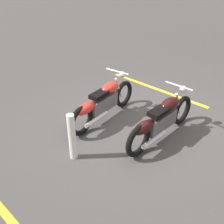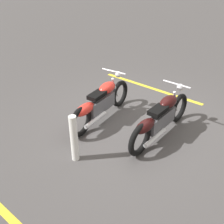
% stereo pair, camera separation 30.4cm
% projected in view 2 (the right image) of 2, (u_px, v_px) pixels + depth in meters
% --- Properties ---
extents(ground_plane, '(60.00, 60.00, 0.00)m').
position_uv_depth(ground_plane, '(138.00, 121.00, 6.14)').
color(ground_plane, '#474444').
extents(motorcycle_bright_foreground, '(2.22, 0.68, 1.04)m').
position_uv_depth(motorcycle_bright_foreground, '(101.00, 103.00, 5.95)').
color(motorcycle_bright_foreground, black).
rests_on(motorcycle_bright_foreground, ground).
extents(motorcycle_dark_foreground, '(2.23, 0.62, 1.04)m').
position_uv_depth(motorcycle_dark_foreground, '(160.00, 118.00, 5.38)').
color(motorcycle_dark_foreground, black).
rests_on(motorcycle_dark_foreground, ground).
extents(bollard_post, '(0.14, 0.14, 0.94)m').
position_uv_depth(bollard_post, '(74.00, 139.00, 4.77)').
color(bollard_post, white).
rests_on(bollard_post, ground).
extents(parking_stripe_near, '(0.18, 3.20, 0.01)m').
position_uv_depth(parking_stripe_near, '(150.00, 88.00, 7.70)').
color(parking_stripe_near, yellow).
rests_on(parking_stripe_near, ground).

